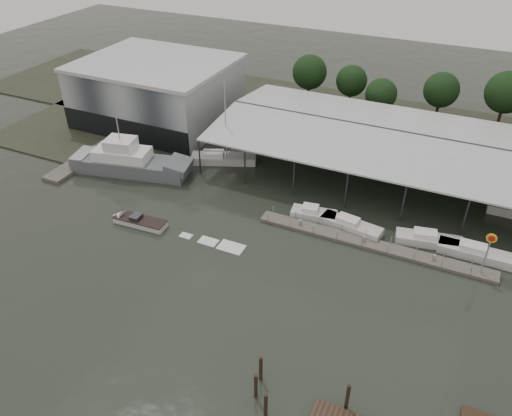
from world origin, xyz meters
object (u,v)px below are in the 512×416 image
at_px(grey_trawler, 131,162).
at_px(speedboat_underway, 136,221).
at_px(white_sailboat, 223,158).
at_px(shell_fuel_sign, 489,246).

distance_m(grey_trawler, speedboat_underway, 13.45).
bearing_deg(white_sailboat, speedboat_underway, -119.75).
distance_m(shell_fuel_sign, white_sailboat, 39.18).
xyz_separation_m(grey_trawler, speedboat_underway, (8.39, -10.44, -1.19)).
height_order(shell_fuel_sign, white_sailboat, white_sailboat).
bearing_deg(grey_trawler, white_sailboat, 24.77).
distance_m(white_sailboat, speedboat_underway, 18.75).
height_order(shell_fuel_sign, grey_trawler, grey_trawler).
xyz_separation_m(shell_fuel_sign, speedboat_underway, (-39.89, -7.94, -3.53)).
distance_m(shell_fuel_sign, grey_trawler, 48.40).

